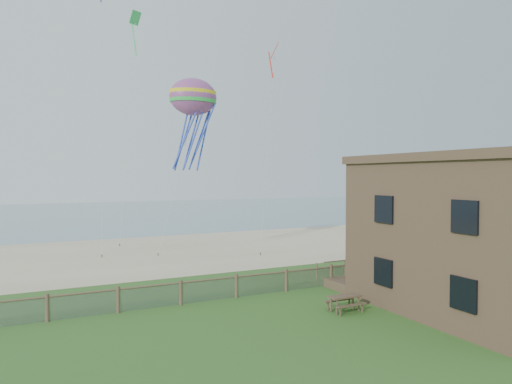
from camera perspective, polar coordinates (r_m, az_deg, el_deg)
ground at (r=19.39m, az=4.99°, el=-17.18°), size 160.00×160.00×0.00m
sand_beach at (r=39.37m, az=-11.91°, el=-7.34°), size 72.00×20.00×0.02m
ocean at (r=82.47m, az=-19.43°, el=-2.54°), size 160.00×68.00×0.02m
chainlink_fence at (r=24.36m, az=-2.47°, el=-11.82°), size 36.20×0.20×1.25m
motel_deck at (r=31.14m, az=21.16°, el=-9.46°), size 15.00×2.00×0.50m
picnic_table at (r=22.46m, az=11.06°, el=-13.60°), size 1.62×1.23×0.68m
octopus_kite at (r=34.92m, az=-7.84°, el=8.62°), size 3.83×2.90×7.38m
kite_red at (r=33.53m, az=2.36°, el=16.49°), size 1.78×1.54×2.13m
kite_green at (r=40.94m, az=-14.85°, el=19.07°), size 1.89×2.19×2.98m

